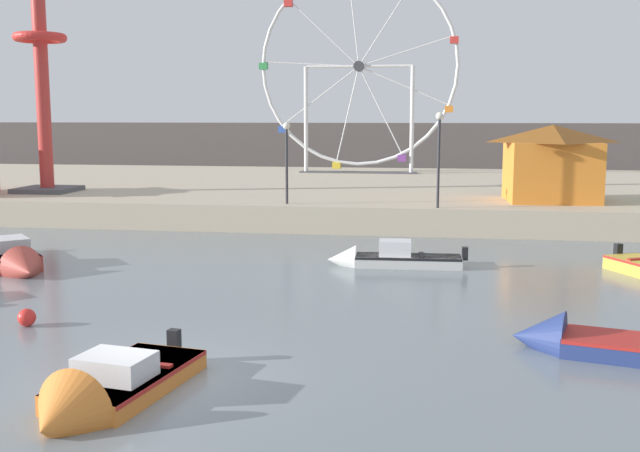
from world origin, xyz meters
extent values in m
plane|color=slate|center=(0.00, 0.00, 0.00)|extent=(240.00, 240.00, 0.00)
cube|color=#B7A88E|center=(0.00, 31.11, 0.60)|extent=(110.00, 25.36, 1.20)
cube|color=#564C47|center=(0.00, 59.44, 2.20)|extent=(140.00, 3.00, 4.40)
cone|color=navy|center=(7.66, 3.19, 0.21)|extent=(1.42, 1.56, 1.32)
cube|color=black|center=(11.51, 13.10, 0.57)|extent=(0.30, 0.29, 0.44)
cube|color=orange|center=(-0.27, -0.75, 0.18)|extent=(2.12, 3.49, 0.37)
cube|color=#B2231E|center=(-0.27, -0.75, 0.33)|extent=(2.13, 3.46, 0.08)
cone|color=orange|center=(-0.62, -2.79, 0.18)|extent=(1.64, 1.14, 1.51)
cube|color=black|center=(0.02, 0.96, 0.48)|extent=(0.27, 0.24, 0.44)
cube|color=silver|center=(-0.34, -1.15, 0.59)|extent=(1.42, 1.18, 0.44)
cube|color=#B2231E|center=(-0.20, -0.35, 0.40)|extent=(1.36, 0.39, 0.06)
cube|color=#B24238|center=(-9.50, 10.50, 0.26)|extent=(4.19, 4.47, 0.52)
cube|color=#B2231E|center=(-9.50, 10.50, 0.48)|extent=(4.17, 4.44, 0.08)
cone|color=#B24238|center=(-7.52, 8.27, 0.26)|extent=(1.87, 1.86, 1.35)
cube|color=silver|center=(-9.10, 10.06, 0.75)|extent=(1.79, 1.81, 0.45)
cube|color=#B2231E|center=(-9.89, 10.94, 0.55)|extent=(1.01, 0.92, 0.06)
cube|color=silver|center=(4.44, 11.95, 0.19)|extent=(3.64, 1.24, 0.38)
cube|color=black|center=(4.44, 11.95, 0.34)|extent=(3.61, 1.26, 0.08)
cone|color=silver|center=(2.17, 11.85, 0.19)|extent=(1.03, 1.07, 1.03)
cube|color=black|center=(6.33, 12.04, 0.49)|extent=(0.21, 0.25, 0.44)
cube|color=silver|center=(3.99, 11.93, 0.64)|extent=(1.12, 0.91, 0.52)
cube|color=black|center=(4.89, 11.97, 0.41)|extent=(0.20, 0.93, 0.06)
torus|color=silver|center=(-0.08, 38.45, 8.39)|extent=(13.42, 0.24, 13.42)
cylinder|color=#38383D|center=(-0.08, 38.45, 8.39)|extent=(0.70, 0.50, 0.70)
cylinder|color=silver|center=(-2.48, 38.45, 10.64)|extent=(4.87, 0.08, 4.56)
cube|color=red|center=(-4.89, 38.45, 12.61)|extent=(0.56, 0.48, 0.44)
cylinder|color=silver|center=(-3.37, 38.45, 8.57)|extent=(6.58, 0.08, 0.43)
cube|color=#33934C|center=(-6.65, 38.45, 8.46)|extent=(0.56, 0.48, 0.44)
cylinder|color=silver|center=(-2.71, 38.45, 6.41)|extent=(5.31, 0.08, 4.02)
cube|color=#3356B7|center=(-5.34, 38.45, 4.15)|extent=(0.56, 0.48, 0.44)
cylinder|color=silver|center=(-0.82, 38.45, 5.18)|extent=(1.57, 0.08, 6.44)
cube|color=yellow|center=(-1.57, 38.45, 1.69)|extent=(0.56, 0.48, 0.44)
cylinder|color=silver|center=(1.42, 38.45, 5.45)|extent=(3.06, 0.08, 5.91)
cube|color=purple|center=(2.91, 38.45, 2.24)|extent=(0.56, 0.48, 0.44)
cylinder|color=silver|center=(2.95, 38.45, 7.10)|extent=(6.09, 0.08, 2.65)
cube|color=orange|center=(5.99, 38.45, 5.53)|extent=(0.56, 0.48, 0.44)
cylinder|color=silver|center=(3.08, 38.45, 9.35)|extent=(6.33, 0.08, 2.00)
cube|color=red|center=(6.23, 38.45, 10.03)|extent=(0.56, 0.48, 0.44)
cylinder|color=silver|center=(1.72, 38.45, 11.15)|extent=(3.66, 0.08, 5.56)
cylinder|color=silver|center=(-0.47, 38.45, 11.66)|extent=(0.87, 0.08, 6.55)
cylinder|color=silver|center=(-3.70, 38.45, 4.80)|extent=(0.28, 0.28, 7.19)
cylinder|color=silver|center=(3.55, 38.45, 4.80)|extent=(0.28, 0.28, 7.19)
cylinder|color=silver|center=(-0.08, 38.45, 8.39)|extent=(7.25, 0.18, 0.18)
cube|color=#4C4C51|center=(-0.08, 38.45, 1.24)|extent=(8.05, 1.20, 0.08)
cylinder|color=#BC332D|center=(-14.56, 22.89, 7.82)|extent=(0.70, 0.70, 13.24)
torus|color=red|center=(-14.56, 22.89, 8.98)|extent=(2.64, 2.64, 0.44)
cube|color=#4C4C51|center=(-14.56, 22.89, 1.32)|extent=(2.80, 2.80, 0.24)
cube|color=orange|center=(10.50, 22.42, 2.56)|extent=(4.11, 3.78, 2.71)
pyramid|color=brown|center=(10.50, 22.42, 4.29)|extent=(4.52, 4.15, 0.80)
cylinder|color=#2D2D33|center=(5.38, 18.98, 3.08)|extent=(0.12, 0.12, 3.75)
sphere|color=#F2EACC|center=(5.38, 18.98, 5.09)|extent=(0.32, 0.32, 0.32)
cylinder|color=#2D2D33|center=(-1.28, 19.50, 2.86)|extent=(0.12, 0.12, 3.31)
sphere|color=#F2EACC|center=(-1.28, 19.50, 4.65)|extent=(0.32, 0.32, 0.32)
sphere|color=red|center=(-4.48, 3.03, 0.22)|extent=(0.44, 0.44, 0.44)
camera|label=1|loc=(5.40, -13.81, 5.11)|focal=42.93mm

